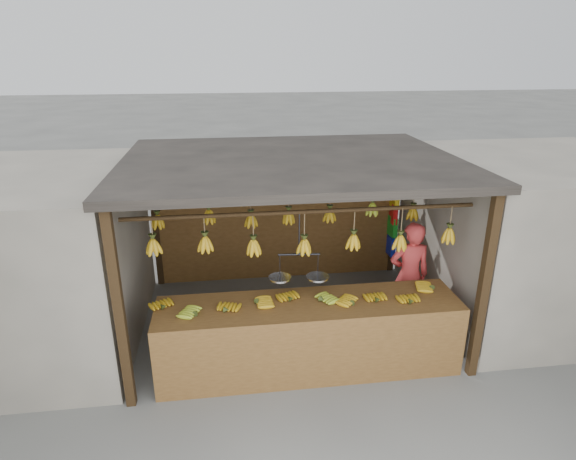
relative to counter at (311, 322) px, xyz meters
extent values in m
plane|color=#5B5B57|center=(-0.06, 1.23, -0.71)|extent=(80.00, 80.00, 0.00)
cube|color=black|center=(-2.06, -0.27, 0.44)|extent=(0.10, 0.10, 2.30)
cube|color=black|center=(1.94, -0.27, 0.44)|extent=(0.10, 0.10, 2.30)
cube|color=black|center=(-2.06, 2.73, 0.44)|extent=(0.10, 0.10, 2.30)
cube|color=black|center=(1.94, 2.73, 0.44)|extent=(0.10, 0.10, 2.30)
cube|color=black|center=(-0.06, 1.23, 1.64)|extent=(4.30, 3.30, 0.10)
cylinder|color=black|center=(-0.06, 0.23, 1.29)|extent=(4.00, 0.05, 0.05)
cylinder|color=black|center=(-0.06, 1.23, 1.29)|extent=(4.00, 0.05, 0.05)
cylinder|color=black|center=(-0.06, 2.23, 1.29)|extent=(4.00, 0.05, 0.05)
cube|color=brown|center=(-0.06, 2.73, 0.19)|extent=(4.00, 0.06, 1.80)
cube|color=slate|center=(-3.66, 1.23, 0.44)|extent=(3.00, 3.00, 2.30)
cube|color=slate|center=(3.54, 1.23, 0.44)|extent=(3.00, 3.00, 2.30)
cube|color=brown|center=(0.00, 0.13, 0.15)|extent=(3.61, 0.80, 0.08)
cube|color=brown|center=(0.00, -0.27, -0.26)|extent=(3.61, 0.04, 0.90)
cube|color=black|center=(-1.70, -0.22, -0.30)|extent=(0.07, 0.07, 0.82)
cube|color=black|center=(1.71, -0.22, -0.30)|extent=(0.07, 0.07, 0.82)
cube|color=black|center=(-1.70, 0.48, -0.30)|extent=(0.07, 0.07, 0.82)
cube|color=black|center=(1.71, 0.48, -0.30)|extent=(0.07, 0.07, 0.82)
ellipsoid|color=#AC8012|center=(-1.68, 0.20, 0.22)|extent=(0.27, 0.30, 0.06)
ellipsoid|color=#92A523|center=(-1.30, 0.01, 0.22)|extent=(0.30, 0.27, 0.06)
ellipsoid|color=#AC8012|center=(-0.97, 0.03, 0.22)|extent=(0.24, 0.28, 0.06)
ellipsoid|color=#AC8012|center=(-0.61, 0.15, 0.22)|extent=(0.26, 0.20, 0.06)
ellipsoid|color=#AC8012|center=(-0.21, 0.19, 0.22)|extent=(0.25, 0.28, 0.06)
ellipsoid|color=#92A523|center=(0.15, 0.11, 0.22)|extent=(0.30, 0.28, 0.06)
ellipsoid|color=#AC8012|center=(0.50, 0.01, 0.22)|extent=(0.30, 0.30, 0.06)
ellipsoid|color=#AC8012|center=(0.81, 0.02, 0.22)|extent=(0.20, 0.25, 0.06)
ellipsoid|color=#AC8012|center=(1.19, -0.07, 0.22)|extent=(0.20, 0.25, 0.06)
ellipsoid|color=#AC8012|center=(1.57, 0.26, 0.22)|extent=(0.28, 0.24, 0.06)
ellipsoid|color=#AC8012|center=(-1.73, 0.22, 0.96)|extent=(0.16, 0.16, 0.28)
ellipsoid|color=#AC8012|center=(-1.17, 0.26, 0.94)|extent=(0.16, 0.16, 0.28)
ellipsoid|color=#AC8012|center=(-0.63, 0.25, 0.88)|extent=(0.16, 0.16, 0.28)
ellipsoid|color=#AC8012|center=(-0.05, 0.23, 0.86)|extent=(0.16, 0.16, 0.28)
ellipsoid|color=#AC8012|center=(0.54, 0.25, 0.88)|extent=(0.16, 0.16, 0.28)
ellipsoid|color=#AC8012|center=(1.09, 0.21, 0.86)|extent=(0.16, 0.16, 0.28)
ellipsoid|color=#AC8012|center=(1.68, 0.20, 0.92)|extent=(0.16, 0.16, 0.28)
ellipsoid|color=#AC8012|center=(-1.80, 1.22, 0.91)|extent=(0.16, 0.16, 0.28)
ellipsoid|color=#AC8012|center=(-1.14, 1.25, 0.93)|extent=(0.16, 0.16, 0.28)
ellipsoid|color=#AC8012|center=(-0.60, 1.19, 0.87)|extent=(0.16, 0.16, 0.28)
ellipsoid|color=#AC8012|center=(-0.10, 1.21, 0.89)|extent=(0.16, 0.16, 0.28)
ellipsoid|color=#AC8012|center=(0.48, 1.27, 0.87)|extent=(0.16, 0.16, 0.28)
ellipsoid|color=#92A523|center=(1.06, 1.24, 0.94)|extent=(0.16, 0.16, 0.28)
ellipsoid|color=#AC8012|center=(1.64, 1.22, 0.86)|extent=(0.16, 0.16, 0.28)
ellipsoid|color=#AC8012|center=(-1.75, 2.27, 0.85)|extent=(0.16, 0.16, 0.28)
ellipsoid|color=#AC8012|center=(-1.21, 2.25, 0.87)|extent=(0.16, 0.16, 0.28)
ellipsoid|color=#AC8012|center=(-0.64, 2.23, 0.85)|extent=(0.16, 0.16, 0.28)
ellipsoid|color=#AC8012|center=(-0.04, 2.22, 0.93)|extent=(0.16, 0.16, 0.28)
ellipsoid|color=#AC8012|center=(0.53, 2.26, 0.85)|extent=(0.16, 0.16, 0.28)
ellipsoid|color=#AC8012|center=(1.03, 2.24, 0.90)|extent=(0.16, 0.16, 0.28)
ellipsoid|color=#AC8012|center=(1.61, 2.20, 0.87)|extent=(0.16, 0.16, 0.28)
cylinder|color=black|center=(-0.11, 0.23, 1.03)|extent=(0.02, 0.02, 0.52)
cylinder|color=black|center=(-0.11, 0.23, 0.77)|extent=(0.48, 0.07, 0.02)
cylinder|color=silver|center=(-0.33, 0.25, 0.47)|extent=(0.26, 0.26, 0.02)
cylinder|color=silver|center=(0.11, 0.21, 0.47)|extent=(0.26, 0.26, 0.02)
imported|color=#BF3333|center=(1.54, 0.90, 0.07)|extent=(0.58, 0.40, 1.56)
cube|color=yellow|center=(1.88, 2.58, 0.68)|extent=(0.08, 0.26, 0.34)
cube|color=red|center=(1.88, 2.58, 0.40)|extent=(0.08, 0.26, 0.34)
cube|color=#199926|center=(1.88, 2.58, 0.17)|extent=(0.08, 0.26, 0.34)
cube|color=#1426BF|center=(1.88, 2.58, -0.19)|extent=(0.08, 0.26, 0.34)
camera|label=1|loc=(-0.92, -4.80, 2.98)|focal=30.00mm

